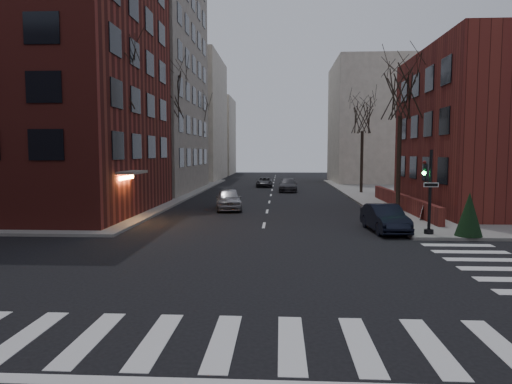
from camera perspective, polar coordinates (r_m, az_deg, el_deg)
ground at (r=13.59m, az=-0.90°, el=-12.24°), size 160.00×160.00×0.00m
building_left_brick at (r=34.08m, az=-26.44°, el=12.85°), size 15.00×15.00×18.00m
building_left_tan at (r=51.23m, az=-18.16°, el=15.94°), size 18.00×18.00×28.00m
building_right_brick at (r=35.58m, az=29.30°, el=6.71°), size 12.00×14.00×11.00m
low_wall_right at (r=33.20m, az=17.72°, el=-1.11°), size 0.35×16.00×1.00m
building_distant_la at (r=69.96m, az=-10.18°, el=8.95°), size 14.00×16.00×18.00m
building_distant_ra at (r=64.63m, az=15.85°, el=8.30°), size 14.00×14.00×16.00m
building_distant_lb at (r=86.13m, az=-6.25°, el=6.90°), size 10.00×12.00×14.00m
traffic_signal at (r=23.14m, az=20.76°, el=-0.60°), size 0.76×0.44×4.00m
tree_left_a at (r=28.99m, az=-17.00°, el=13.58°), size 4.18×4.18×10.26m
tree_left_b at (r=40.44m, az=-11.06°, el=11.81°), size 4.40×4.40×10.80m
tree_left_c at (r=53.98m, az=-7.37°, el=9.17°), size 3.96×3.96×9.72m
tree_right_a at (r=32.19m, az=17.65°, el=11.88°), size 3.96×3.96×9.72m
tree_right_b at (r=45.78m, az=13.18°, el=9.29°), size 3.74×3.74×9.18m
streetlamp_near at (r=36.12m, az=-11.56°, el=5.20°), size 0.36×0.36×6.28m
streetlamp_far at (r=55.70m, az=-6.35°, el=5.14°), size 0.36×0.36×6.28m
parked_sedan at (r=24.05m, az=15.80°, el=-3.18°), size 1.85×4.34×1.39m
car_lane_silver at (r=32.18m, az=-3.45°, el=-0.89°), size 2.34×4.59×1.50m
car_lane_gray at (r=47.28m, az=4.02°, el=0.88°), size 1.98×4.67×1.34m
car_lane_far at (r=53.61m, az=1.06°, el=1.26°), size 1.89×4.08×1.13m
sandwich_board at (r=28.06m, az=20.30°, el=-2.40°), size 0.53×0.63×0.86m
evergreen_shrub at (r=23.34m, az=25.09°, el=-2.53°), size 1.52×1.52×2.04m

